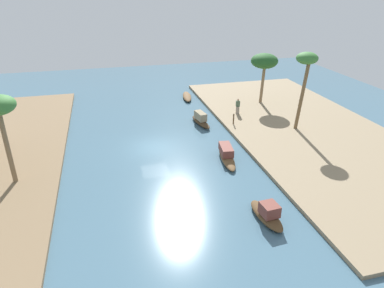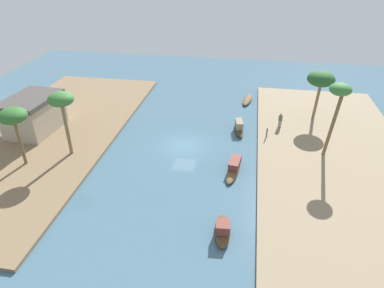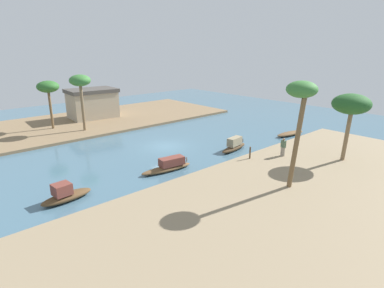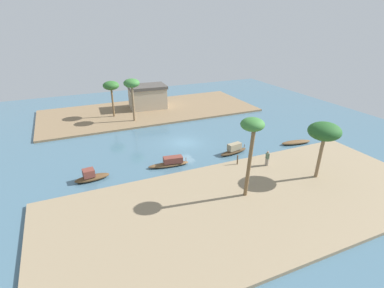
% 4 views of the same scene
% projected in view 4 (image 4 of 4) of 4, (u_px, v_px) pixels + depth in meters
% --- Properties ---
extents(river_water, '(68.08, 68.08, 0.00)m').
position_uv_depth(river_water, '(184.00, 143.00, 40.35)').
color(river_water, '#476B7F').
rests_on(river_water, ground).
extents(riverbank_left, '(36.81, 15.51, 0.30)m').
position_uv_depth(riverbank_left, '(250.00, 203.00, 27.15)').
color(riverbank_left, '#937F60').
rests_on(riverbank_left, ground).
extents(riverbank_right, '(36.81, 15.51, 0.30)m').
position_uv_depth(riverbank_right, '(150.00, 111.00, 53.42)').
color(riverbank_right, '#846B4C').
rests_on(riverbank_right, ground).
extents(sampan_open_hull, '(4.72, 1.64, 1.11)m').
position_uv_depth(sampan_open_hull, '(170.00, 163.00, 33.94)').
color(sampan_open_hull, brown).
rests_on(sampan_open_hull, river_water).
extents(sampan_near_left_bank, '(3.60, 1.47, 1.31)m').
position_uv_depth(sampan_near_left_bank, '(91.00, 176.00, 30.98)').
color(sampan_near_left_bank, brown).
rests_on(sampan_near_left_bank, river_water).
extents(sampan_with_red_awning, '(4.32, 1.68, 0.47)m').
position_uv_depth(sampan_with_red_awning, '(296.00, 142.00, 39.91)').
color(sampan_with_red_awning, brown).
rests_on(sampan_with_red_awning, river_water).
extents(sampan_with_tall_canopy, '(4.05, 1.52, 1.33)m').
position_uv_depth(sampan_with_tall_canopy, '(234.00, 150.00, 36.99)').
color(sampan_with_tall_canopy, '#47331E').
rests_on(sampan_with_tall_canopy, river_water).
extents(person_on_near_bank, '(0.45, 0.48, 1.71)m').
position_uv_depth(person_on_near_bank, '(267.00, 159.00, 33.37)').
color(person_on_near_bank, gray).
rests_on(person_on_near_bank, riverbank_left).
extents(mooring_post, '(0.14, 0.14, 1.10)m').
position_uv_depth(mooring_post, '(237.00, 160.00, 33.68)').
color(mooring_post, '#4C3823').
rests_on(mooring_post, riverbank_left).
extents(palm_tree_left_near, '(2.05, 2.05, 7.61)m').
position_uv_depth(palm_tree_left_near, '(252.00, 130.00, 25.33)').
color(palm_tree_left_near, brown).
rests_on(palm_tree_left_near, riverbank_left).
extents(palm_tree_left_far, '(3.17, 3.17, 5.94)m').
position_uv_depth(palm_tree_left_far, '(324.00, 132.00, 29.26)').
color(palm_tree_left_far, '#7F6647').
rests_on(palm_tree_left_far, riverbank_left).
extents(palm_tree_right_tall, '(2.57, 2.57, 5.84)m').
position_uv_depth(palm_tree_right_tall, '(111.00, 86.00, 48.06)').
color(palm_tree_right_tall, brown).
rests_on(palm_tree_right_tall, riverbank_right).
extents(palm_tree_right_short, '(2.45, 2.45, 6.64)m').
position_uv_depth(palm_tree_right_short, '(132.00, 85.00, 45.76)').
color(palm_tree_right_short, '#7F6647').
rests_on(palm_tree_right_short, riverbank_right).
extents(riverside_building, '(6.82, 5.04, 4.07)m').
position_uv_depth(riverside_building, '(147.00, 96.00, 53.98)').
color(riverside_building, tan).
rests_on(riverside_building, riverbank_right).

